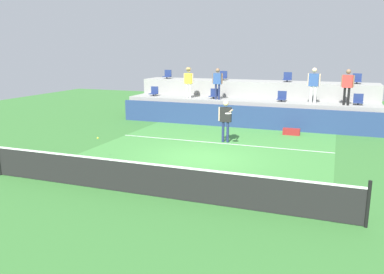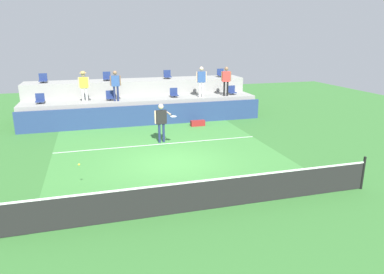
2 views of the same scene
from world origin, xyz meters
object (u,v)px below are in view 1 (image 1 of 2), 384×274
Objects in this scene: stadium_chair_upper_left at (223,76)px; spectator_leaning_on_rail at (314,82)px; stadium_chair_lower_left at (214,94)px; spectator_in_white at (218,81)px; spectator_in_grey at (348,84)px; stadium_chair_lower_far_right at (358,100)px; stadium_chair_upper_far_right at (357,80)px; stadium_chair_lower_far_left at (154,92)px; tennis_player at (226,117)px; stadium_chair_lower_right at (282,97)px; spectator_with_hat at (189,80)px; tennis_ball at (98,138)px; stadium_chair_upper_right at (287,78)px; equipment_bag at (291,132)px; stadium_chair_upper_far_left at (167,75)px.

spectator_leaning_on_rail is (5.14, -2.18, -0.02)m from stadium_chair_upper_left.
stadium_chair_lower_left is 0.32× the size of spectator_in_white.
spectator_in_grey is at bearing -0.00° from spectator_leaning_on_rail.
stadium_chair_lower_far_right is 1.00× the size of stadium_chair_upper_far_right.
spectator_in_grey is (10.19, -0.38, 0.80)m from stadium_chair_lower_far_left.
spectator_in_grey is (4.68, 4.20, 1.18)m from tennis_player.
stadium_chair_lower_far_left and stadium_chair_lower_right have the same top height.
tennis_player is 5.43m from spectator_with_hat.
spectator_with_hat is at bearing 88.66° from tennis_ball.
stadium_chair_lower_right is at bearing 0.00° from stadium_chair_lower_far_left.
tennis_player is at bearing -52.18° from spectator_with_hat.
stadium_chair_upper_left reaches higher than stadium_chair_lower_left.
tennis_ball is (-8.13, -8.34, -1.47)m from spectator_in_grey.
stadium_chair_lower_right is at bearing -90.55° from stadium_chair_upper_right.
stadium_chair_lower_far_left is 1.00× the size of stadium_chair_upper_far_right.
tennis_player is (1.94, -4.58, -0.38)m from stadium_chair_lower_left.
spectator_with_hat is at bearing -120.57° from stadium_chair_upper_left.
stadium_chair_lower_right is 3.16m from spectator_in_grey.
spectator_leaning_on_rail reaches higher than tennis_ball.
spectator_in_grey is (6.61, -0.38, 0.80)m from stadium_chair_lower_left.
spectator_in_grey is 3.53m from equipment_bag.
tennis_ball is (-6.62, -8.34, -1.50)m from spectator_leaning_on_rail.
stadium_chair_lower_left and stadium_chair_lower_far_right have the same top height.
stadium_chair_upper_right is at bearing 0.00° from stadium_chair_upper_left.
stadium_chair_upper_far_left is (0.05, 1.80, 0.85)m from stadium_chair_lower_far_left.
stadium_chair_lower_far_right is 0.32× the size of spectator_in_white.
spectator_leaning_on_rail reaches higher than stadium_chair_lower_far_right.
stadium_chair_lower_left is at bearing 180.00° from stadium_chair_lower_far_right.
stadium_chair_lower_far_left is at bearing -153.07° from stadium_chair_upper_left.
stadium_chair_upper_far_left and stadium_chair_upper_left have the same top height.
stadium_chair_lower_far_left is 0.29× the size of tennis_player.
stadium_chair_upper_right is 2.65m from spectator_leaning_on_rail.
spectator_with_hat reaches higher than stadium_chair_lower_far_right.
stadium_chair_lower_far_left is 1.99m from stadium_chair_upper_far_left.
tennis_ball is (-5.12, -10.53, -1.52)m from stadium_chair_upper_right.
stadium_chair_lower_right is 1.99m from stadium_chair_upper_right.
stadium_chair_upper_far_left is at bearing 165.80° from spectator_leaning_on_rail.
equipment_bag is (-2.79, -2.11, -1.31)m from stadium_chair_lower_far_right.
tennis_player is 5.40m from tennis_ball.
stadium_chair_upper_far_left is at bearing 130.58° from tennis_player.
stadium_chair_lower_right is 1.00× the size of stadium_chair_upper_far_left.
stadium_chair_lower_far_left is 1.00× the size of stadium_chair_upper_right.
stadium_chair_upper_left is at bearing 90.99° from stadium_chair_lower_left.
spectator_in_white is at bearing -176.80° from stadium_chair_lower_far_right.
spectator_with_hat is at bearing -156.07° from stadium_chair_upper_right.
spectator_in_white is at bearing -146.50° from stadium_chair_upper_right.
spectator_with_hat reaches higher than stadium_chair_lower_far_left.
tennis_player is at bearing -72.86° from stadium_chair_upper_left.
tennis_ball is 0.09× the size of equipment_bag.
stadium_chair_lower_right reaches higher than tennis_ball.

